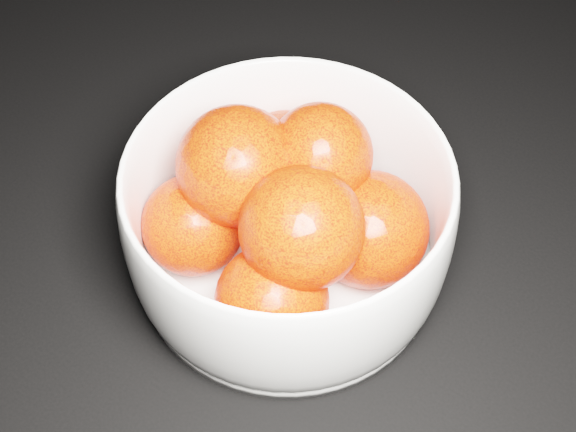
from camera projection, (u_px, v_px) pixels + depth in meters
The scene contains 2 objects.
bowl at pixel (288, 221), 0.52m from camera, with size 0.21×0.21×0.10m.
orange_pile at pixel (286, 208), 0.51m from camera, with size 0.17×0.17×0.12m.
Camera 1 is at (-0.03, -0.51, 0.46)m, focal length 50.00 mm.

